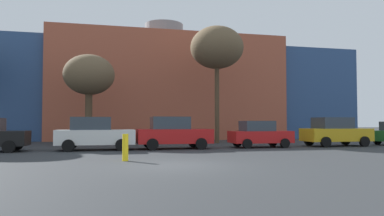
# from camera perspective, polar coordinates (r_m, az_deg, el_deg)

# --- Properties ---
(ground_plane) EXTENTS (200.00, 200.00, 0.00)m
(ground_plane) POSITION_cam_1_polar(r_m,az_deg,el_deg) (13.36, -2.95, -9.00)
(ground_plane) COLOR #2D3033
(building_backdrop) EXTENTS (38.26, 11.90, 11.88)m
(building_backdrop) POSITION_cam_1_polar(r_m,az_deg,el_deg) (37.96, -4.47, 2.61)
(building_backdrop) COLOR #B2563D
(building_backdrop) RESTS_ON ground_plane
(parked_car_1) EXTENTS (4.33, 2.12, 1.88)m
(parked_car_1) POSITION_cam_1_polar(r_m,az_deg,el_deg) (21.35, -15.09, -3.92)
(parked_car_1) COLOR white
(parked_car_1) RESTS_ON ground_plane
(parked_car_2) EXTENTS (4.41, 2.16, 1.91)m
(parked_car_2) POSITION_cam_1_polar(r_m,az_deg,el_deg) (21.68, -3.00, -3.93)
(parked_car_2) COLOR red
(parked_car_2) RESTS_ON ground_plane
(parked_car_3) EXTENTS (3.86, 1.90, 1.67)m
(parked_car_3) POSITION_cam_1_polar(r_m,az_deg,el_deg) (23.33, 10.59, -4.07)
(parked_car_3) COLOR red
(parked_car_3) RESTS_ON ground_plane
(parked_car_4) EXTENTS (4.41, 2.16, 1.91)m
(parked_car_4) POSITION_cam_1_polar(r_m,az_deg,el_deg) (25.99, 21.59, -3.51)
(parked_car_4) COLOR gold
(parked_car_4) RESTS_ON ground_plane
(bare_tree_0) EXTENTS (4.10, 4.10, 9.00)m
(bare_tree_0) POSITION_cam_1_polar(r_m,az_deg,el_deg) (28.34, 3.94, 9.37)
(bare_tree_0) COLOR brown
(bare_tree_0) RESTS_ON ground_plane
(bare_tree_1) EXTENTS (3.64, 3.64, 6.48)m
(bare_tree_1) POSITION_cam_1_polar(r_m,az_deg,el_deg) (27.23, -15.89, 4.91)
(bare_tree_1) COLOR brown
(bare_tree_1) RESTS_ON ground_plane
(bollard_yellow_0) EXTENTS (0.24, 0.24, 1.10)m
(bollard_yellow_0) POSITION_cam_1_polar(r_m,az_deg,el_deg) (15.02, -10.45, -6.13)
(bollard_yellow_0) COLOR yellow
(bollard_yellow_0) RESTS_ON ground_plane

